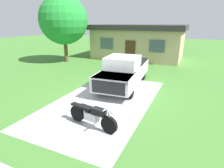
# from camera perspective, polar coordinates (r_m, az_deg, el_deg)

# --- Properties ---
(ground_plane) EXTENTS (80.00, 80.00, 0.00)m
(ground_plane) POSITION_cam_1_polar(r_m,az_deg,el_deg) (9.40, -2.36, -5.13)
(ground_plane) COLOR #437A30
(driveway_pad) EXTENTS (4.47, 8.20, 0.01)m
(driveway_pad) POSITION_cam_1_polar(r_m,az_deg,el_deg) (9.40, -2.36, -5.12)
(driveway_pad) COLOR #A0A0A0
(driveway_pad) RESTS_ON ground
(motorcycle) EXTENTS (2.20, 0.76, 1.09)m
(motorcycle) POSITION_cam_1_polar(r_m,az_deg,el_deg) (7.03, -6.04, -9.64)
(motorcycle) COLOR black
(motorcycle) RESTS_ON ground
(pickup_truck) EXTENTS (2.45, 5.76, 1.90)m
(pickup_truck) POSITION_cam_1_polar(r_m,az_deg,el_deg) (11.36, 3.94, 4.18)
(pickup_truck) COLOR black
(pickup_truck) RESTS_ON ground
(shade_tree) EXTENTS (4.50, 4.50, 6.19)m
(shade_tree) POSITION_cam_1_polar(r_m,az_deg,el_deg) (18.81, -14.76, 18.54)
(shade_tree) COLOR brown
(shade_tree) RESTS_ON ground
(neighbor_house) EXTENTS (9.60, 5.60, 3.50)m
(neighbor_house) POSITION_cam_1_polar(r_m,az_deg,el_deg) (20.51, 8.05, 12.93)
(neighbor_house) COLOR tan
(neighbor_house) RESTS_ON ground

